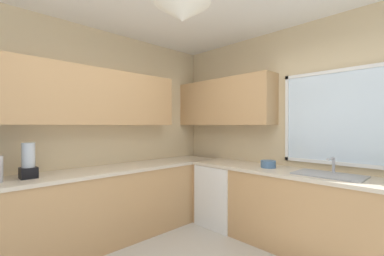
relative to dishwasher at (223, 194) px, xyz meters
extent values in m
cube|color=beige|center=(0.88, 0.37, 0.93)|extent=(3.81, 0.06, 2.73)
cube|color=beige|center=(-1.00, -1.59, 0.93)|extent=(0.06, 3.98, 2.73)
cube|color=silver|center=(1.41, 0.34, 1.11)|extent=(1.15, 0.02, 1.02)
cube|color=white|center=(1.41, 0.33, 1.64)|extent=(1.23, 0.04, 0.04)
cube|color=white|center=(1.41, 0.33, 0.58)|extent=(1.23, 0.04, 0.04)
cube|color=white|center=(0.81, 0.33, 1.11)|extent=(0.04, 0.04, 1.10)
cube|color=tan|center=(-0.81, -1.79, 1.37)|extent=(0.32, 2.70, 0.70)
cube|color=tan|center=(-0.14, 0.18, 1.37)|extent=(1.65, 0.32, 0.70)
cone|color=silver|center=(0.88, -1.59, 1.88)|extent=(0.44, 0.44, 0.14)
cube|color=tan|center=(-0.66, -1.59, 0.00)|extent=(0.62, 3.56, 0.87)
cube|color=beige|center=(-0.66, -1.59, 0.46)|extent=(0.65, 3.59, 0.04)
cube|color=tan|center=(1.09, 0.03, 0.00)|extent=(2.87, 0.62, 0.87)
cube|color=beige|center=(1.09, 0.03, 0.46)|extent=(2.90, 0.65, 0.04)
cube|color=white|center=(0.00, 0.00, 0.00)|extent=(0.60, 0.60, 0.86)
cube|color=#9EA0A5|center=(1.41, 0.03, 0.48)|extent=(0.67, 0.40, 0.02)
cylinder|color=#B7B7BC|center=(1.41, 0.19, 0.57)|extent=(0.03, 0.03, 0.18)
cylinder|color=#B7B7BC|center=(1.41, 0.09, 0.65)|extent=(0.02, 0.20, 0.02)
cylinder|color=#4C7099|center=(0.70, 0.03, 0.52)|extent=(0.18, 0.18, 0.09)
cube|color=black|center=(-0.66, -2.30, 0.53)|extent=(0.15, 0.15, 0.11)
cylinder|color=#B2BCC6|center=(-0.66, -2.30, 0.71)|extent=(0.12, 0.12, 0.25)
camera|label=1|loc=(2.31, -2.87, 1.01)|focal=23.45mm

